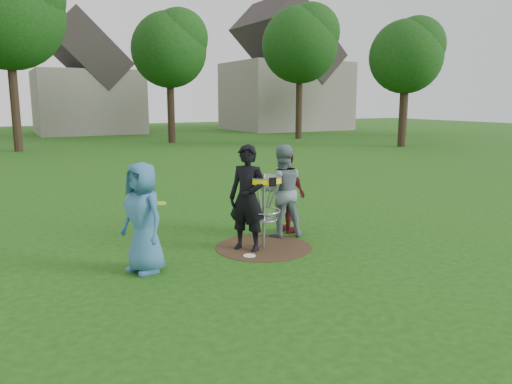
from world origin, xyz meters
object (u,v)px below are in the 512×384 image
player_blue (143,218)px  player_maroon (287,192)px  player_black (248,198)px  disc_golf_basket (264,194)px  player_grey (282,191)px

player_blue → player_maroon: bearing=86.1°
player_blue → player_black: size_ratio=0.91×
disc_golf_basket → player_grey: bearing=37.6°
player_grey → disc_golf_basket: player_grey is taller
disc_golf_basket → player_blue: bearing=-173.6°
player_blue → player_maroon: player_blue is taller
player_black → player_grey: 1.17m
player_black → player_maroon: (1.28, 0.73, -0.13)m
player_grey → disc_golf_basket: bearing=54.8°
player_blue → player_black: (1.98, 0.27, 0.08)m
player_blue → player_grey: player_grey is taller
player_maroon → player_grey: bearing=117.7°
player_black → disc_golf_basket: player_black is taller
player_maroon → disc_golf_basket: (-0.95, -0.74, 0.18)m
player_black → player_maroon: player_black is taller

